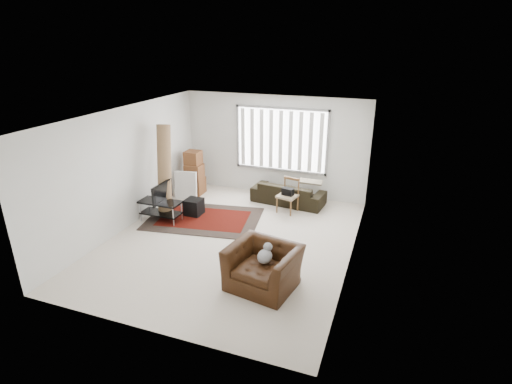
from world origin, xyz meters
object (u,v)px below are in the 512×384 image
sofa (288,190)px  side_chair (288,194)px  armchair (263,264)px  moving_boxes (194,174)px  tv_stand (161,207)px

sofa → side_chair: side_chair is taller
side_chair → armchair: (0.47, -3.23, -0.04)m
sofa → side_chair: bearing=110.5°
moving_boxes → sofa: (2.63, 0.21, -0.20)m
tv_stand → armchair: bearing=-28.3°
side_chair → armchair: bearing=-69.8°
tv_stand → moving_boxes: size_ratio=0.83×
sofa → armchair: armchair is taller
sofa → side_chair: 0.57m
tv_stand → moving_boxes: bearing=93.1°
moving_boxes → tv_stand: bearing=-86.9°
moving_boxes → armchair: moving_boxes is taller
sofa → side_chair: size_ratio=2.23×
moving_boxes → side_chair: bearing=-6.8°
moving_boxes → armchair: (3.24, -3.56, -0.13)m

